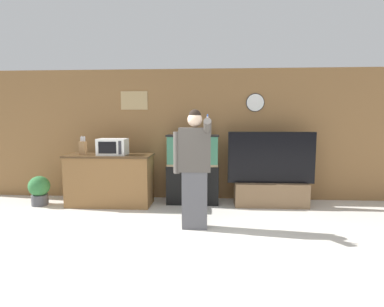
{
  "coord_description": "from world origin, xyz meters",
  "views": [
    {
      "loc": [
        0.4,
        -2.99,
        1.6
      ],
      "look_at": [
        0.11,
        1.88,
        1.05
      ],
      "focal_mm": 28.0,
      "sensor_mm": 36.0,
      "label": 1
    }
  ],
  "objects_px": {
    "aquarium_on_stand": "(193,169)",
    "tv_on_stand": "(271,185)",
    "knife_block": "(83,148)",
    "potted_plant": "(39,189)",
    "person_standing": "(194,167)",
    "microwave": "(113,147)",
    "counter_island": "(110,180)"
  },
  "relations": [
    {
      "from": "aquarium_on_stand",
      "to": "tv_on_stand",
      "type": "relative_size",
      "value": 0.83
    },
    {
      "from": "knife_block",
      "to": "potted_plant",
      "type": "distance_m",
      "value": 1.16
    },
    {
      "from": "potted_plant",
      "to": "person_standing",
      "type": "bearing_deg",
      "value": -18.92
    },
    {
      "from": "knife_block",
      "to": "person_standing",
      "type": "xyz_separation_m",
      "value": [
        2.12,
        -1.06,
        -0.17
      ]
    },
    {
      "from": "aquarium_on_stand",
      "to": "person_standing",
      "type": "relative_size",
      "value": 0.75
    },
    {
      "from": "microwave",
      "to": "potted_plant",
      "type": "xyz_separation_m",
      "value": [
        -1.41,
        -0.06,
        -0.81
      ]
    },
    {
      "from": "counter_island",
      "to": "microwave",
      "type": "distance_m",
      "value": 0.63
    },
    {
      "from": "counter_island",
      "to": "microwave",
      "type": "xyz_separation_m",
      "value": [
        0.08,
        -0.04,
        0.63
      ]
    },
    {
      "from": "knife_block",
      "to": "tv_on_stand",
      "type": "relative_size",
      "value": 0.22
    },
    {
      "from": "tv_on_stand",
      "to": "person_standing",
      "type": "xyz_separation_m",
      "value": [
        -1.36,
        -1.23,
        0.51
      ]
    },
    {
      "from": "tv_on_stand",
      "to": "aquarium_on_stand",
      "type": "bearing_deg",
      "value": 175.37
    },
    {
      "from": "microwave",
      "to": "knife_block",
      "type": "relative_size",
      "value": 1.5
    },
    {
      "from": "person_standing",
      "to": "counter_island",
      "type": "bearing_deg",
      "value": 145.66
    },
    {
      "from": "knife_block",
      "to": "aquarium_on_stand",
      "type": "xyz_separation_m",
      "value": [
        2.02,
        0.28,
        -0.43
      ]
    },
    {
      "from": "counter_island",
      "to": "knife_block",
      "type": "xyz_separation_m",
      "value": [
        -0.47,
        -0.06,
        0.61
      ]
    },
    {
      "from": "tv_on_stand",
      "to": "counter_island",
      "type": "bearing_deg",
      "value": -177.99
    },
    {
      "from": "counter_island",
      "to": "person_standing",
      "type": "relative_size",
      "value": 0.9
    },
    {
      "from": "counter_island",
      "to": "tv_on_stand",
      "type": "bearing_deg",
      "value": 2.01
    },
    {
      "from": "counter_island",
      "to": "knife_block",
      "type": "height_order",
      "value": "knife_block"
    },
    {
      "from": "aquarium_on_stand",
      "to": "person_standing",
      "type": "xyz_separation_m",
      "value": [
        0.1,
        -1.34,
        0.25
      ]
    },
    {
      "from": "aquarium_on_stand",
      "to": "counter_island",
      "type": "bearing_deg",
      "value": -171.75
    },
    {
      "from": "knife_block",
      "to": "aquarium_on_stand",
      "type": "height_order",
      "value": "aquarium_on_stand"
    },
    {
      "from": "knife_block",
      "to": "aquarium_on_stand",
      "type": "bearing_deg",
      "value": 7.89
    },
    {
      "from": "knife_block",
      "to": "person_standing",
      "type": "bearing_deg",
      "value": -26.72
    },
    {
      "from": "counter_island",
      "to": "potted_plant",
      "type": "relative_size",
      "value": 2.85
    },
    {
      "from": "aquarium_on_stand",
      "to": "microwave",
      "type": "bearing_deg",
      "value": -169.69
    },
    {
      "from": "tv_on_stand",
      "to": "potted_plant",
      "type": "bearing_deg",
      "value": -177.25
    },
    {
      "from": "person_standing",
      "to": "aquarium_on_stand",
      "type": "bearing_deg",
      "value": 94.14
    },
    {
      "from": "counter_island",
      "to": "potted_plant",
      "type": "height_order",
      "value": "counter_island"
    },
    {
      "from": "microwave",
      "to": "tv_on_stand",
      "type": "height_order",
      "value": "tv_on_stand"
    },
    {
      "from": "knife_block",
      "to": "microwave",
      "type": "bearing_deg",
      "value": 1.38
    },
    {
      "from": "counter_island",
      "to": "tv_on_stand",
      "type": "xyz_separation_m",
      "value": [
        3.0,
        0.11,
        -0.08
      ]
    }
  ]
}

